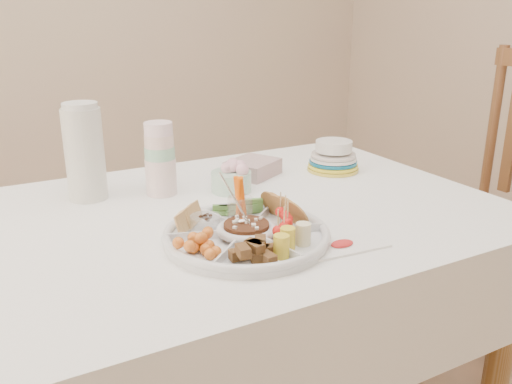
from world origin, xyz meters
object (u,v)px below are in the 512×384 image
party_tray (246,233)px  plate_stack (333,155)px  thermos (84,151)px  chair (496,209)px  dining_table (221,335)px

party_tray → plate_stack: plate_stack is taller
thermos → plate_stack: bearing=-8.1°
chair → plate_stack: (-0.62, 0.18, 0.24)m
party_tray → thermos: size_ratio=1.37×
chair → dining_table: bearing=176.5°
chair → party_tray: chair is taller
chair → thermos: bearing=165.3°
dining_table → thermos: bearing=134.4°
thermos → party_tray: bearing=-62.3°
dining_table → chair: (1.12, -0.01, 0.19)m
dining_table → thermos: size_ratio=5.47×
party_tray → thermos: bearing=117.7°
thermos → plate_stack: 0.79m
chair → plate_stack: 0.69m
dining_table → party_tray: party_tray is taller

